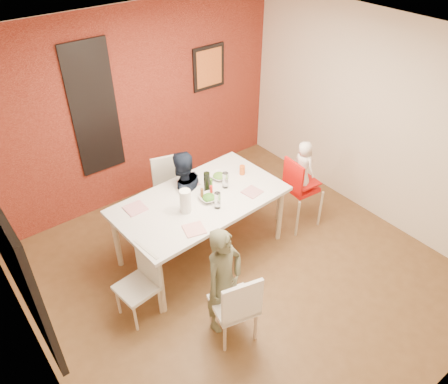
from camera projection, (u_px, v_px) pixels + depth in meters
ground at (239, 273)px, 5.29m from camera, size 4.50×4.50×0.00m
ceiling at (246, 51)px, 3.70m from camera, size 4.50×4.50×0.02m
wall_back at (136, 108)px, 5.93m from camera, size 4.50×0.02×2.70m
wall_front at (447, 326)px, 3.06m from camera, size 4.50×0.02×2.70m
wall_left at (19, 283)px, 3.38m from camera, size 0.02×4.50×2.70m
wall_right at (376, 121)px, 5.61m from camera, size 0.02×4.50×2.70m
brick_accent_wall at (137, 108)px, 5.92m from camera, size 4.50×0.02×2.70m
picture_window_frame at (7, 249)px, 3.41m from camera, size 0.05×1.70×1.30m
picture_window_pane at (9, 248)px, 3.41m from camera, size 0.02×1.55×1.15m
glassblock_strip at (94, 110)px, 5.52m from camera, size 0.55×0.03×1.70m
glassblock_surround at (94, 110)px, 5.52m from camera, size 0.60×0.03×1.76m
art_print_frame at (209, 68)px, 6.32m from camera, size 0.54×0.03×0.64m
art_print_canvas at (209, 68)px, 6.31m from camera, size 0.44×0.01×0.54m
dining_table at (200, 204)px, 5.16m from camera, size 2.06×1.22×0.83m
chair_near at (237, 306)px, 4.26m from camera, size 0.51×0.51×0.90m
chair_far at (174, 191)px, 5.69m from camera, size 0.59×0.59×1.04m
chair_left at (142, 279)px, 4.58m from camera, size 0.44×0.44×0.84m
high_chair at (299, 186)px, 5.69m from camera, size 0.47×0.47×1.03m
child_near at (224, 281)px, 4.35m from camera, size 0.51×0.38×1.27m
child_far at (183, 197)px, 5.48m from camera, size 0.62×0.48×1.27m
toddler at (303, 165)px, 5.52m from camera, size 0.23×0.33×0.66m
plate_near_left at (194, 229)px, 4.67m from camera, size 0.27×0.27×0.01m
plate_far_mid at (189, 183)px, 5.37m from camera, size 0.23×0.23×0.01m
plate_near_right at (252, 192)px, 5.22m from camera, size 0.23×0.23×0.01m
plate_far_left at (135, 208)px, 4.96m from camera, size 0.23×0.23×0.01m
salad_bowl_a at (209, 198)px, 5.09m from camera, size 0.25×0.25×0.06m
salad_bowl_b at (219, 176)px, 5.45m from camera, size 0.27×0.27×0.06m
wine_bottle at (207, 183)px, 5.15m from camera, size 0.07×0.07×0.27m
wine_glass_a at (218, 200)px, 4.92m from camera, size 0.07×0.07×0.21m
wine_glass_b at (225, 180)px, 5.25m from camera, size 0.07×0.07×0.21m
paper_towel_roll at (185, 201)px, 4.85m from camera, size 0.13×0.13×0.28m
condiment_red at (211, 190)px, 5.14m from camera, size 0.03×0.03×0.13m
condiment_green at (211, 184)px, 5.23m from camera, size 0.04×0.04×0.15m
condiment_brown at (202, 194)px, 5.08m from camera, size 0.04×0.04×0.14m
sippy_cup at (242, 170)px, 5.51m from camera, size 0.07×0.07×0.12m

